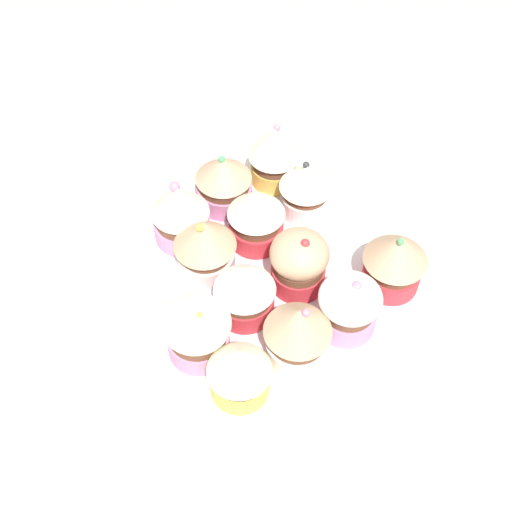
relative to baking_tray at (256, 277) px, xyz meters
The scene contains 16 objects.
ground_plane 2.10cm from the baking_tray, ahead, with size 180.00×180.00×3.00cm, color #B2A899.
baking_tray is the anchor object (origin of this frame).
cupcake_0 13.78cm from the baking_tray, 133.21° to the right, with size 5.89×5.89×6.68cm.
cupcake_1 10.97cm from the baking_tray, 104.76° to the right, with size 6.35×6.35×7.52cm.
cupcake_2 11.40cm from the baking_tray, 71.92° to the right, with size 6.06×6.06×6.61cm.
cupcake_3 14.43cm from the baking_tray, 41.61° to the right, with size 6.41×6.41×7.57cm.
cupcake_4 11.15cm from the baking_tray, 157.89° to the right, with size 6.46×6.46×6.40cm.
cupcake_5 6.21cm from the baking_tray, 140.44° to the right, with size 6.06×6.06×6.91cm.
cupcake_6 6.08cm from the baking_tray, 52.22° to the right, with size 5.88×5.88×7.37cm.
cupcake_7 6.79cm from the baking_tray, 134.01° to the left, with size 6.43×6.43×7.47cm.
cupcake_8 6.45cm from the baking_tray, 52.91° to the left, with size 6.05×6.05×7.44cm.
cupcake_9 11.23cm from the baking_tray, 22.08° to the left, with size 5.84×5.84×7.03cm.
cupcake_10 10.35cm from the baking_tray, 110.20° to the left, with size 6.11×6.11×7.80cm.
cupcake_11 11.49cm from the baking_tray, 72.18° to the left, with size 6.20×6.20×6.81cm.
cupcake_12 14.53cm from the baking_tray, 44.56° to the left, with size 5.85×5.85×8.10cm.
napkin 23.97cm from the baking_tray, 160.73° to the left, with size 12.67×11.91×0.60cm, color white.
Camera 1 is at (-24.89, -33.23, 57.30)cm, focal length 47.21 mm.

